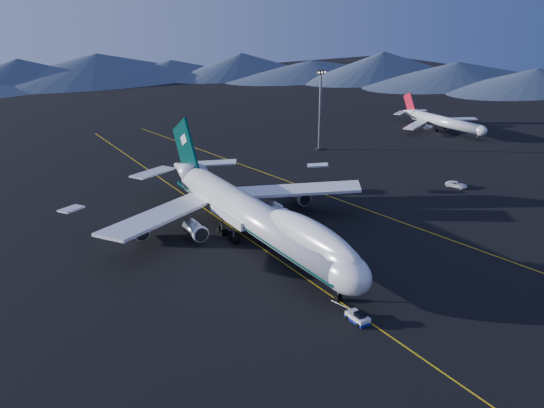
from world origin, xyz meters
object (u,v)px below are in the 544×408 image
boeing_747 (255,216)px  pushback_tug (358,318)px  second_jet (442,121)px  floodlight_mast (320,110)px  service_van (457,185)px

boeing_747 → pushback_tug: boeing_747 is taller
boeing_747 → second_jet: 115.80m
boeing_747 → floodlight_mast: size_ratio=3.02×
floodlight_mast → second_jet: bearing=-1.8°
pushback_tug → service_van: bearing=31.8°
boeing_747 → pushback_tug: 33.62m
pushback_tug → second_jet: bearing=39.3°
service_van → second_jet: bearing=26.8°
boeing_747 → service_van: (60.35, 4.39, -5.08)m
boeing_747 → service_van: size_ratio=13.69×
boeing_747 → pushback_tug: (-1.39, -33.17, -5.26)m
second_jet → service_van: size_ratio=7.34×
pushback_tug → second_jet: size_ratio=0.10×
pushback_tug → floodlight_mast: 102.34m
service_van → floodlight_mast: floodlight_mast is taller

